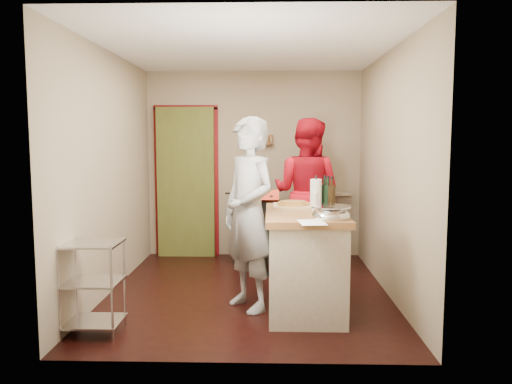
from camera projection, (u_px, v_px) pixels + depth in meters
floor at (248, 291)px, 5.46m from camera, size 3.50×3.50×0.00m
back_wall at (209, 176)px, 7.12m from camera, size 3.00×0.44×2.60m
left_wall at (109, 173)px, 5.36m from camera, size 0.04×3.50×2.60m
right_wall at (390, 173)px, 5.28m from camera, size 0.04×3.50×2.60m
ceiling at (248, 47)px, 5.18m from camera, size 3.00×3.50×0.02m
stove at (256, 228)px, 6.82m from camera, size 0.60×0.63×1.00m
wire_shelving at (93, 283)px, 4.25m from camera, size 0.48×0.40×0.80m
island at (305, 258)px, 4.86m from camera, size 0.75×1.44×1.27m
person_stripe at (249, 214)px, 4.82m from camera, size 0.77×0.82×1.88m
person_red at (306, 192)px, 6.53m from camera, size 1.16×1.07×1.93m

